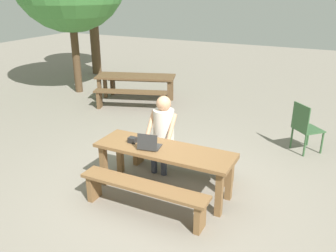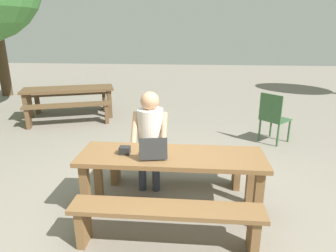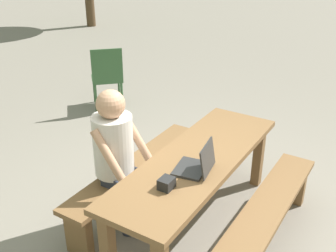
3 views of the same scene
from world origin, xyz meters
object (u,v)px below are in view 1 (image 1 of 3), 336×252
Objects in this scene: picnic_table_front at (164,155)px; plastic_chair at (305,127)px; small_pouch at (132,140)px; picnic_table_mid at (136,80)px; laptop at (149,145)px; person_seated at (163,128)px.

plastic_chair reaches higher than picnic_table_front.
picnic_table_mid is at bearing 120.44° from small_pouch.
picnic_table_front is 6.11× the size of laptop.
picnic_table_mid is at bearing -66.30° from laptop.
small_pouch is 0.65m from person_seated.
small_pouch is 0.09× the size of person_seated.
picnic_table_front is at bearing 99.95° from plastic_chair.
person_seated is 0.59× the size of picnic_table_mid.
picnic_table_front is 0.70m from person_seated.
picnic_table_mid is at bearing 28.83° from plastic_chair.
picnic_table_front is 1.60× the size of person_seated.
small_pouch is at bearing 92.73° from plastic_chair.
plastic_chair is 0.43× the size of picnic_table_mid.
small_pouch is at bearing -107.52° from person_seated.
picnic_table_front is 0.95× the size of picnic_table_mid.
person_seated reaches higher than plastic_chair.
plastic_chair is at bearing 41.57° from person_seated.
laptop is at bearing -75.28° from picnic_table_mid.
plastic_chair is 4.57m from picnic_table_mid.
laptop is 0.26× the size of person_seated.
laptop reaches higher than plastic_chair.
plastic_chair reaches higher than small_pouch.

